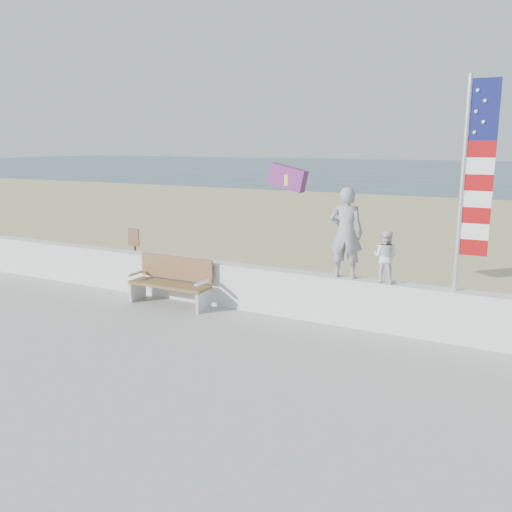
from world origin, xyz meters
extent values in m
plane|color=#2A4654|center=(0.00, 0.00, 0.00)|extent=(220.00, 220.00, 0.00)
cube|color=tan|center=(0.00, 9.00, 0.04)|extent=(90.00, 40.00, 0.08)
cube|color=silver|center=(0.00, 2.00, 0.63)|extent=(30.00, 0.35, 0.90)
imported|color=gray|center=(1.95, 2.00, 1.92)|extent=(0.66, 0.48, 1.67)
imported|color=white|center=(2.69, 2.00, 1.55)|extent=(0.49, 0.41, 0.93)
cube|color=brown|center=(-1.66, 1.45, 0.62)|extent=(1.80, 0.50, 0.06)
cube|color=brown|center=(-1.66, 1.72, 0.93)|extent=(1.80, 0.05, 0.50)
cube|color=white|center=(-2.51, 1.45, 0.38)|extent=(0.06, 0.50, 0.40)
cube|color=silver|center=(-2.51, 1.40, 0.78)|extent=(0.06, 0.45, 0.05)
cube|color=silver|center=(-0.81, 1.45, 0.38)|extent=(0.06, 0.50, 0.40)
cube|color=silver|center=(-0.81, 1.40, 0.78)|extent=(0.06, 0.45, 0.05)
cylinder|color=white|center=(3.88, 2.00, 2.83)|extent=(0.08, 0.08, 3.50)
cube|color=#0F1451|center=(4.12, 2.00, 4.03)|extent=(0.44, 0.02, 0.95)
cube|color=#9E0A0C|center=(4.12, 2.00, 1.84)|extent=(0.44, 0.02, 0.26)
cube|color=white|center=(4.12, 2.00, 2.10)|extent=(0.44, 0.02, 0.26)
cube|color=#9E0A0C|center=(4.12, 2.00, 2.37)|extent=(0.44, 0.02, 0.26)
cube|color=white|center=(4.12, 2.00, 2.63)|extent=(0.44, 0.02, 0.26)
cube|color=#9E0A0C|center=(4.12, 2.00, 2.89)|extent=(0.44, 0.02, 0.26)
cube|color=white|center=(4.12, 2.00, 3.16)|extent=(0.44, 0.02, 0.26)
cube|color=#9E0A0C|center=(4.12, 2.00, 3.42)|extent=(0.44, 0.02, 0.26)
sphere|color=white|center=(4.00, 1.98, 3.68)|extent=(0.06, 0.06, 0.06)
sphere|color=white|center=(4.12, 1.98, 3.84)|extent=(0.06, 0.06, 0.06)
sphere|color=white|center=(4.00, 1.98, 4.00)|extent=(0.06, 0.06, 0.06)
sphere|color=white|center=(4.12, 1.98, 4.16)|extent=(0.06, 0.06, 0.06)
sphere|color=white|center=(4.00, 1.98, 4.32)|extent=(0.06, 0.06, 0.06)
cube|color=red|center=(0.12, 3.41, 2.78)|extent=(0.94, 0.30, 0.63)
cube|color=#FFFD1A|center=(0.27, 3.41, 2.73)|extent=(0.33, 0.24, 0.23)
cylinder|color=brown|center=(-3.43, 2.48, 0.68)|extent=(0.07, 0.07, 1.20)
cube|color=brown|center=(-3.43, 2.46, 1.33)|extent=(0.32, 0.03, 0.42)
camera|label=1|loc=(5.02, -7.37, 3.52)|focal=38.00mm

